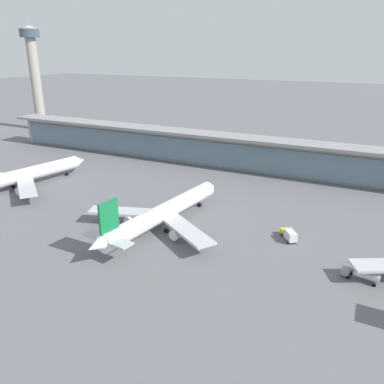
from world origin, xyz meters
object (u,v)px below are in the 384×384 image
service_truck_near_nose_grey (362,274)px  control_tower (34,70)px  service_truck_by_tail_yellow (289,234)px  airliner_centre_stand (161,213)px  airliner_left_stand (19,176)px

service_truck_near_nose_grey → control_tower: (-207.83, 102.55, 36.66)m
service_truck_by_tail_yellow → airliner_centre_stand: bearing=-165.4°
airliner_centre_stand → service_truck_near_nose_grey: size_ratio=6.69×
airliner_left_stand → service_truck_by_tail_yellow: airliner_left_stand is taller
service_truck_by_tail_yellow → control_tower: size_ratio=0.10×
service_truck_near_nose_grey → service_truck_by_tail_yellow: service_truck_by_tail_yellow is taller
control_tower → service_truck_by_tail_yellow: bearing=-25.4°
airliner_centre_stand → service_truck_by_tail_yellow: size_ratio=8.13×
control_tower → airliner_left_stand: bearing=-47.6°
airliner_left_stand → service_truck_near_nose_grey: size_ratio=6.64×
airliner_left_stand → service_truck_near_nose_grey: 124.57m
service_truck_near_nose_grey → service_truck_by_tail_yellow: (-20.08, 13.25, -0.02)m
service_truck_near_nose_grey → control_tower: size_ratio=0.13×
airliner_centre_stand → control_tower: size_ratio=0.84×
airliner_centre_stand → service_truck_by_tail_yellow: (36.32, 9.44, -3.27)m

